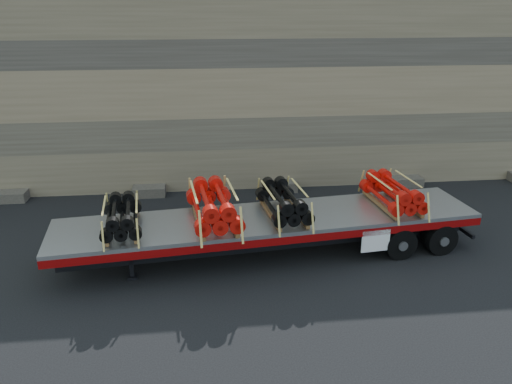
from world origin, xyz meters
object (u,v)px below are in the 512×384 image
(bundle_rear, at_px, (393,193))
(bundle_midfront, at_px, (214,207))
(trailer, at_px, (269,236))
(bundle_front, at_px, (122,217))
(bundle_midrear, at_px, (283,203))

(bundle_rear, bearing_deg, bundle_midfront, -180.00)
(trailer, bearing_deg, bundle_midfront, -180.00)
(trailer, relative_size, bundle_front, 5.92)
(bundle_front, height_order, bundle_midfront, bundle_midfront)
(trailer, bearing_deg, bundle_front, -180.00)
(bundle_midfront, bearing_deg, bundle_midrear, 0.00)
(bundle_front, xyz_separation_m, bundle_midrear, (4.34, 0.48, 0.04))
(bundle_front, distance_m, bundle_midfront, 2.42)
(trailer, height_order, bundle_midrear, bundle_midrear)
(trailer, height_order, bundle_midfront, bundle_midfront)
(trailer, xyz_separation_m, bundle_midrear, (0.40, 0.04, 0.98))
(bundle_front, bearing_deg, bundle_midrear, -0.00)
(bundle_midfront, height_order, bundle_rear, bundle_midfront)
(bundle_midrear, bearing_deg, bundle_midfront, 180.00)
(trailer, distance_m, bundle_front, 4.08)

